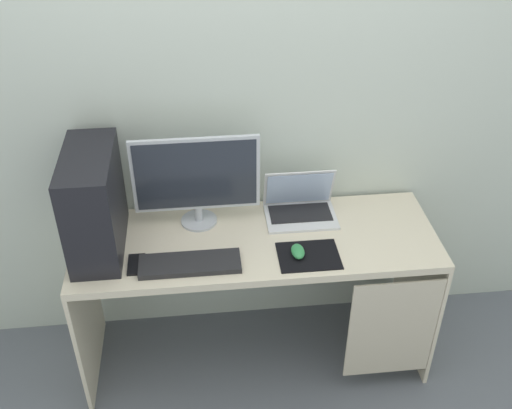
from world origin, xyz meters
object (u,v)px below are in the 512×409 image
(keyboard, at_px, (190,264))
(cell_phone, at_px, (136,264))
(laptop, at_px, (300,206))
(mouse_left, at_px, (298,251))
(monitor, at_px, (196,179))
(pc_tower, at_px, (94,203))

(keyboard, bearing_deg, cell_phone, 172.89)
(laptop, bearing_deg, mouse_left, -101.12)
(mouse_left, bearing_deg, monitor, 145.85)
(mouse_left, height_order, cell_phone, mouse_left)
(pc_tower, distance_m, keyboard, 0.47)
(laptop, xyz_separation_m, mouse_left, (-0.06, -0.29, -0.02))
(pc_tower, height_order, cell_phone, pc_tower)
(monitor, height_order, laptop, monitor)
(monitor, relative_size, mouse_left, 5.74)
(pc_tower, height_order, mouse_left, pc_tower)
(monitor, bearing_deg, laptop, 2.15)
(keyboard, relative_size, mouse_left, 4.38)
(pc_tower, bearing_deg, cell_phone, -43.65)
(monitor, xyz_separation_m, keyboard, (-0.05, -0.30, -0.22))
(cell_phone, bearing_deg, keyboard, -7.11)
(pc_tower, height_order, keyboard, pc_tower)
(laptop, distance_m, keyboard, 0.60)
(monitor, relative_size, laptop, 1.71)
(keyboard, relative_size, cell_phone, 3.23)
(keyboard, height_order, cell_phone, keyboard)
(pc_tower, relative_size, keyboard, 1.08)
(pc_tower, distance_m, laptop, 0.92)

